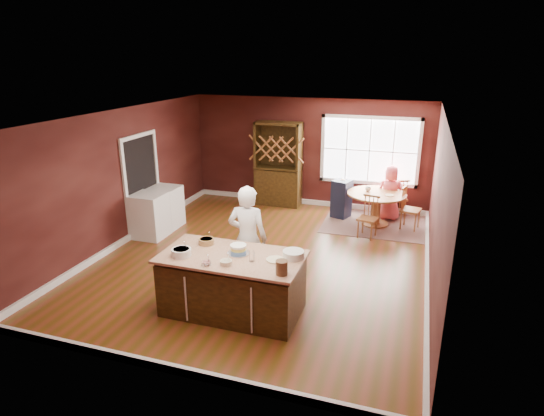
# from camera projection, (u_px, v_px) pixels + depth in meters

# --- Properties ---
(room_shell) EXTENTS (7.00, 7.00, 7.00)m
(room_shell) POSITION_uv_depth(u_px,v_px,m) (263.00, 190.00, 8.26)
(room_shell) COLOR brown
(room_shell) RESTS_ON ground
(window) EXTENTS (2.36, 0.10, 1.66)m
(window) POSITION_uv_depth(u_px,v_px,m) (370.00, 151.00, 10.89)
(window) COLOR white
(window) RESTS_ON room_shell
(doorway) EXTENTS (0.08, 1.26, 2.13)m
(doorway) POSITION_uv_depth(u_px,v_px,m) (142.00, 185.00, 9.77)
(doorway) COLOR white
(doorway) RESTS_ON room_shell
(kitchen_island) EXTENTS (2.09, 1.10, 0.92)m
(kitchen_island) POSITION_uv_depth(u_px,v_px,m) (233.00, 285.00, 6.77)
(kitchen_island) COLOR black
(kitchen_island) RESTS_ON ground
(dining_table) EXTENTS (1.31, 1.31, 0.75)m
(dining_table) POSITION_uv_depth(u_px,v_px,m) (376.00, 202.00, 10.22)
(dining_table) COLOR #945429
(dining_table) RESTS_ON ground
(baker) EXTENTS (0.67, 0.47, 1.77)m
(baker) POSITION_uv_depth(u_px,v_px,m) (248.00, 239.00, 7.30)
(baker) COLOR white
(baker) RESTS_ON ground
(layer_cake) EXTENTS (0.34, 0.34, 0.14)m
(layer_cake) POSITION_uv_depth(u_px,v_px,m) (238.00, 249.00, 6.66)
(layer_cake) COLOR white
(layer_cake) RESTS_ON kitchen_island
(bowl_blue) EXTENTS (0.29, 0.29, 0.11)m
(bowl_blue) POSITION_uv_depth(u_px,v_px,m) (181.00, 252.00, 6.58)
(bowl_blue) COLOR white
(bowl_blue) RESTS_ON kitchen_island
(bowl_yellow) EXTENTS (0.24, 0.24, 0.09)m
(bowl_yellow) POSITION_uv_depth(u_px,v_px,m) (206.00, 241.00, 7.00)
(bowl_yellow) COLOR olive
(bowl_yellow) RESTS_ON kitchen_island
(bowl_pink) EXTENTS (0.14, 0.14, 0.05)m
(bowl_pink) POSITION_uv_depth(u_px,v_px,m) (206.00, 263.00, 6.31)
(bowl_pink) COLOR white
(bowl_pink) RESTS_ON kitchen_island
(bowl_olive) EXTENTS (0.17, 0.17, 0.06)m
(bowl_olive) POSITION_uv_depth(u_px,v_px,m) (226.00, 263.00, 6.32)
(bowl_olive) COLOR beige
(bowl_olive) RESTS_ON kitchen_island
(drinking_glass) EXTENTS (0.08, 0.08, 0.16)m
(drinking_glass) POSITION_uv_depth(u_px,v_px,m) (252.00, 256.00, 6.40)
(drinking_glass) COLOR white
(drinking_glass) RESTS_ON kitchen_island
(dinner_plate) EXTENTS (0.26, 0.26, 0.02)m
(dinner_plate) POSITION_uv_depth(u_px,v_px,m) (275.00, 260.00, 6.46)
(dinner_plate) COLOR beige
(dinner_plate) RESTS_ON kitchen_island
(white_tub) EXTENTS (0.31, 0.31, 0.11)m
(white_tub) POSITION_uv_depth(u_px,v_px,m) (293.00, 254.00, 6.52)
(white_tub) COLOR silver
(white_tub) RESTS_ON kitchen_island
(stoneware_crock) EXTENTS (0.16, 0.16, 0.20)m
(stoneware_crock) POSITION_uv_depth(u_px,v_px,m) (282.00, 267.00, 6.02)
(stoneware_crock) COLOR #462E1D
(stoneware_crock) RESTS_ON kitchen_island
(rug) EXTENTS (2.32, 1.80, 0.01)m
(rug) POSITION_uv_depth(u_px,v_px,m) (374.00, 224.00, 10.39)
(rug) COLOR brown
(rug) RESTS_ON ground
(chair_east) EXTENTS (0.47, 0.49, 0.98)m
(chair_east) POSITION_uv_depth(u_px,v_px,m) (411.00, 208.00, 9.98)
(chair_east) COLOR brown
(chair_east) RESTS_ON ground
(chair_south) EXTENTS (0.45, 0.44, 0.91)m
(chair_south) POSITION_uv_depth(u_px,v_px,m) (368.00, 217.00, 9.54)
(chair_south) COLOR brown
(chair_south) RESTS_ON ground
(chair_north) EXTENTS (0.52, 0.52, 0.94)m
(chair_north) POSITION_uv_depth(u_px,v_px,m) (397.00, 197.00, 10.84)
(chair_north) COLOR brown
(chair_north) RESTS_ON ground
(seated_woman) EXTENTS (0.68, 0.49, 1.29)m
(seated_woman) POSITION_uv_depth(u_px,v_px,m) (390.00, 193.00, 10.53)
(seated_woman) COLOR #ED5A69
(seated_woman) RESTS_ON ground
(high_chair) EXTENTS (0.48, 0.48, 0.95)m
(high_chair) POSITION_uv_depth(u_px,v_px,m) (341.00, 198.00, 10.73)
(high_chair) COLOR black
(high_chair) RESTS_ON ground
(toddler) EXTENTS (0.18, 0.14, 0.26)m
(toddler) POSITION_uv_depth(u_px,v_px,m) (346.00, 184.00, 10.67)
(toddler) COLOR #8CA5BF
(toddler) RESTS_ON high_chair
(table_plate) EXTENTS (0.19, 0.19, 0.01)m
(table_plate) POSITION_uv_depth(u_px,v_px,m) (389.00, 195.00, 9.98)
(table_plate) COLOR beige
(table_plate) RESTS_ON dining_table
(table_cup) EXTENTS (0.15, 0.15, 0.10)m
(table_cup) POSITION_uv_depth(u_px,v_px,m) (368.00, 189.00, 10.28)
(table_cup) COLOR silver
(table_cup) RESTS_ON dining_table
(hutch) EXTENTS (1.16, 0.48, 2.12)m
(hutch) POSITION_uv_depth(u_px,v_px,m) (278.00, 164.00, 11.46)
(hutch) COLOR black
(hutch) RESTS_ON ground
(washer) EXTENTS (0.65, 0.63, 0.94)m
(washer) POSITION_uv_depth(u_px,v_px,m) (150.00, 216.00, 9.57)
(washer) COLOR silver
(washer) RESTS_ON ground
(dryer) EXTENTS (0.63, 0.61, 0.92)m
(dryer) POSITION_uv_depth(u_px,v_px,m) (166.00, 207.00, 10.15)
(dryer) COLOR white
(dryer) RESTS_ON ground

